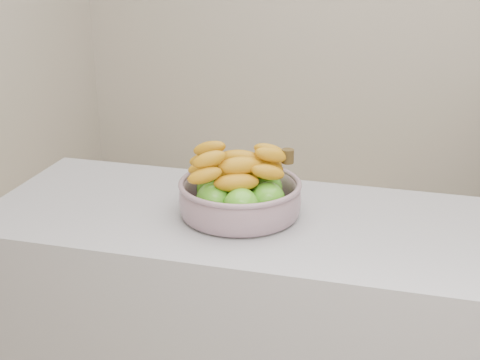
% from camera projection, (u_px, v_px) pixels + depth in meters
% --- Properties ---
extents(fruit_bowl, '(0.33, 0.33, 0.18)m').
position_uv_depth(fruit_bowl, '(240.00, 193.00, 1.79)').
color(fruit_bowl, '#98A4B7').
rests_on(fruit_bowl, counter).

